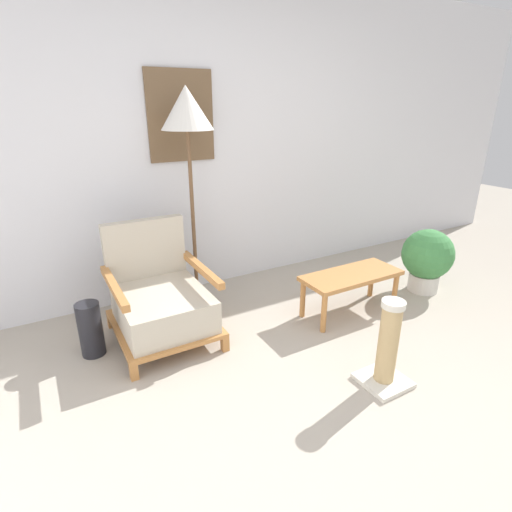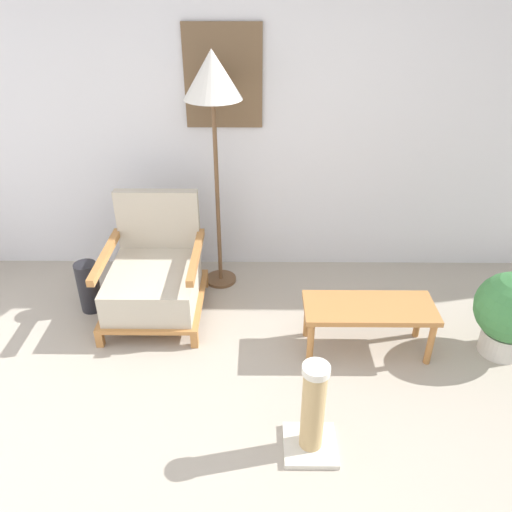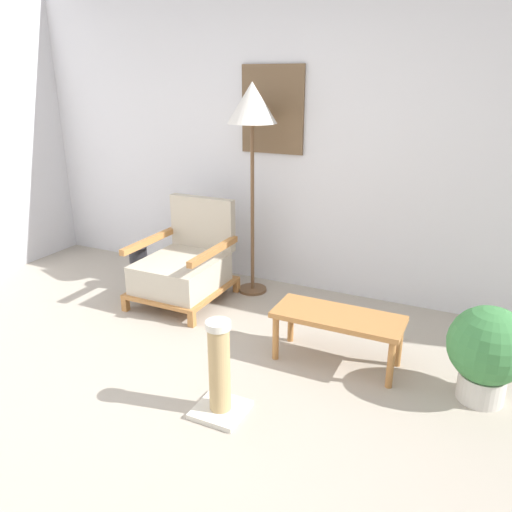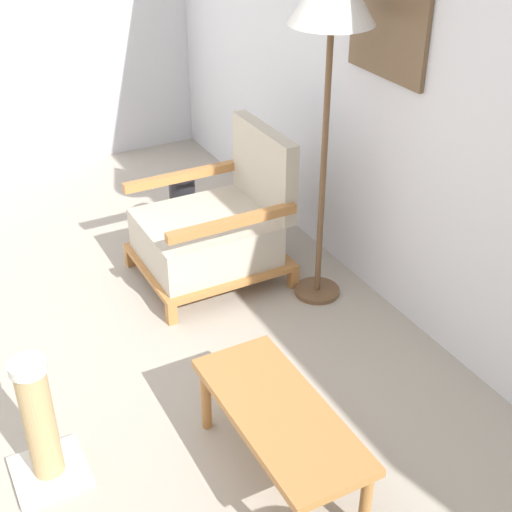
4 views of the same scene
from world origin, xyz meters
The scene contains 6 objects.
wall_back centered at (0.00, 2.30, 1.35)m, with size 8.00×0.09×2.70m.
armchair centered at (-0.89, 1.57, 0.30)m, with size 0.69×0.78×0.83m.
floor_lamp centered at (-0.45, 1.97, 1.55)m, with size 0.40×0.40×1.78m.
coffee_table centered at (0.58, 1.15, 0.30)m, with size 0.84×0.35×0.35m.
vase centered at (-1.39, 1.58, 0.20)m, with size 0.16×0.16×0.39m, color black.
scratching_post centered at (0.15, 0.34, 0.24)m, with size 0.28×0.28×0.58m.
Camera 4 is at (2.28, 0.14, 2.23)m, focal length 50.00 mm.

